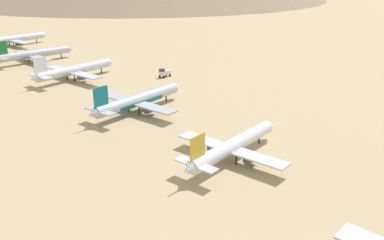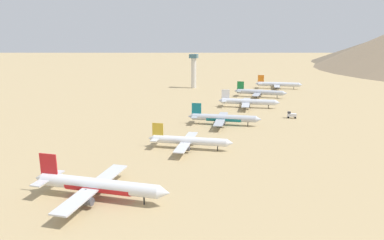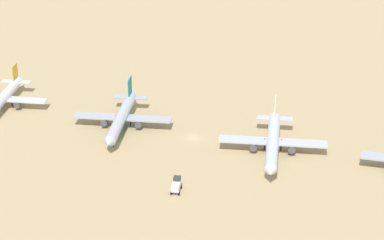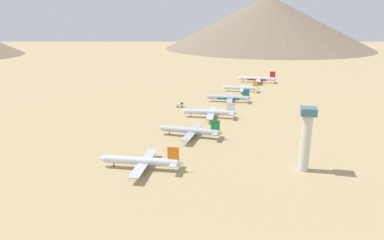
% 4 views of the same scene
% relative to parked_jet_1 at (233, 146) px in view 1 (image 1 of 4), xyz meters
% --- Properties ---
extents(ground_plane, '(1800.00, 1800.00, 0.00)m').
position_rel_parked_jet_1_xyz_m(ground_plane, '(9.66, 69.96, -3.69)').
color(ground_plane, tan).
extents(parked_jet_1, '(38.02, 30.90, 10.96)m').
position_rel_parked_jet_1_xyz_m(parked_jet_1, '(0.00, 0.00, 0.00)').
color(parked_jet_1, silver).
rests_on(parked_jet_1, ground).
extents(parked_jet_2, '(40.90, 33.26, 11.79)m').
position_rel_parked_jet_1_xyz_m(parked_jet_2, '(7.11, 45.26, 0.23)').
color(parked_jet_2, '#B2B7C1').
rests_on(parked_jet_2, ground).
extents(parked_jet_3, '(42.03, 34.18, 12.12)m').
position_rel_parked_jet_1_xyz_m(parked_jet_3, '(14.85, 96.60, 0.39)').
color(parked_jet_3, silver).
rests_on(parked_jet_3, ground).
extents(parked_jet_4, '(42.07, 34.17, 12.13)m').
position_rel_parked_jet_1_xyz_m(parked_jet_4, '(19.22, 140.63, 0.40)').
color(parked_jet_4, '#B2B7C1').
rests_on(parked_jet_4, ground).
extents(parked_jet_5, '(43.15, 35.07, 12.44)m').
position_rel_parked_jet_1_xyz_m(parked_jet_5, '(32.18, 191.45, 0.50)').
color(parked_jet_5, silver).
rests_on(parked_jet_5, ground).
extents(service_truck, '(5.32, 2.92, 3.90)m').
position_rel_parked_jet_1_xyz_m(service_truck, '(43.77, 72.10, -1.61)').
color(service_truck, silver).
rests_on(service_truck, ground).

